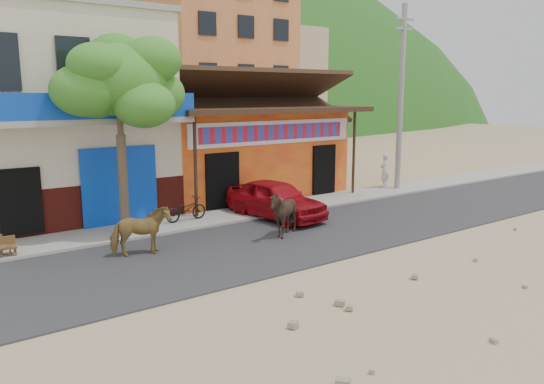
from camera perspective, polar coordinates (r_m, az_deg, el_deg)
The scene contains 15 objects.
ground at distance 14.83m, azimuth 10.20°, elevation -6.61°, with size 120.00×120.00×0.00m, color #9E825B.
road at distance 16.56m, azimuth 3.92°, elevation -4.57°, with size 60.00×5.00×0.04m, color #28282B.
sidewalk at distance 19.28m, azimuth -2.81°, elevation -2.27°, with size 60.00×2.00×0.12m, color gray.
dance_club at distance 23.38m, azimuth -4.18°, elevation 4.30°, with size 8.00×6.00×3.60m, color orange.
cafe_building at distance 20.30m, azimuth -22.62°, elevation 7.39°, with size 7.00×6.00×7.00m, color beige.
apartment_front at distance 38.89m, azimuth -6.58°, elevation 12.92°, with size 9.00×9.00×12.00m, color #CC723F.
apartment_rear at distance 48.78m, azimuth -0.76°, elevation 11.31°, with size 8.00×8.00×10.00m, color tan.
tree at distance 16.57m, azimuth -15.96°, elevation 5.95°, with size 3.00×3.00×6.00m, color #2D721E, non-canonical shape.
utility_pole at distance 24.30m, azimuth 13.69°, elevation 9.75°, with size 0.24×0.24×8.00m, color gray.
cow_tan at distance 14.65m, azimuth -13.96°, elevation -4.12°, with size 0.71×1.57×1.32m, color olive.
cow_dark at distance 16.03m, azimuth 1.21°, elevation -2.32°, with size 1.17×1.31×1.44m, color black.
red_car at distance 18.43m, azimuth 0.39°, elevation -0.77°, with size 1.60×3.98×1.35m, color #9D0B14.
scooter at distance 18.00m, azimuth -9.25°, elevation -1.84°, with size 0.52×1.50×0.79m, color black.
pedestrian at distance 24.78m, azimuth 11.99°, elevation 2.33°, with size 0.56×0.37×1.54m, color silver.
cafe_chair_right at distance 15.63m, azimuth -26.62°, elevation -4.51°, with size 0.42×0.42×0.91m, color #50331A, non-canonical shape.
Camera 1 is at (-10.35, -9.69, 4.32)m, focal length 35.00 mm.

